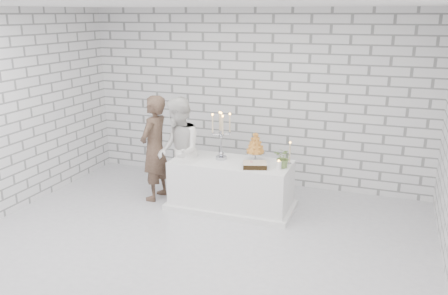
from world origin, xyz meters
TOP-DOWN VIEW (x-y plane):
  - ground at (0.00, 0.00)m, footprint 6.00×5.00m
  - ceiling at (0.00, 0.00)m, footprint 6.00×5.00m
  - wall_back at (0.00, 2.50)m, footprint 6.00×0.01m
  - wall_front at (0.00, -2.50)m, footprint 6.00×0.01m
  - wall_left at (-3.00, 0.00)m, footprint 0.01×5.00m
  - cake_table at (0.04, 1.21)m, footprint 1.80×0.80m
  - groom at (-1.23, 1.16)m, footprint 0.44×0.64m
  - bride at (-0.79, 1.12)m, footprint 0.97×1.03m
  - candelabra at (-0.14, 1.26)m, footprint 0.37×0.37m
  - croquembouche at (0.38, 1.34)m, footprint 0.31×0.31m
  - chocolate_cake at (0.46, 1.05)m, footprint 0.40×0.33m
  - pillar_candle at (0.80, 1.09)m, footprint 0.10×0.10m
  - extra_taper at (0.89, 1.39)m, footprint 0.08×0.08m
  - flowers at (0.85, 1.19)m, footprint 0.32×0.30m

SIDE VIEW (x-z plane):
  - ground at x=0.00m, z-range -0.01..0.01m
  - cake_table at x=0.04m, z-range 0.00..0.75m
  - chocolate_cake at x=0.46m, z-range 0.75..0.83m
  - pillar_candle at x=0.80m, z-range 0.75..0.87m
  - bride at x=-0.79m, z-range 0.00..1.69m
  - groom at x=-1.23m, z-range 0.00..1.69m
  - flowers at x=0.85m, z-range 0.75..1.05m
  - extra_taper at x=0.89m, z-range 0.75..1.07m
  - croquembouche at x=0.38m, z-range 0.75..1.21m
  - candelabra at x=-0.14m, z-range 0.75..1.49m
  - wall_back at x=0.00m, z-range 0.00..3.00m
  - wall_front at x=0.00m, z-range 0.00..3.00m
  - wall_left at x=-3.00m, z-range 0.00..3.00m
  - ceiling at x=0.00m, z-range 3.00..3.00m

